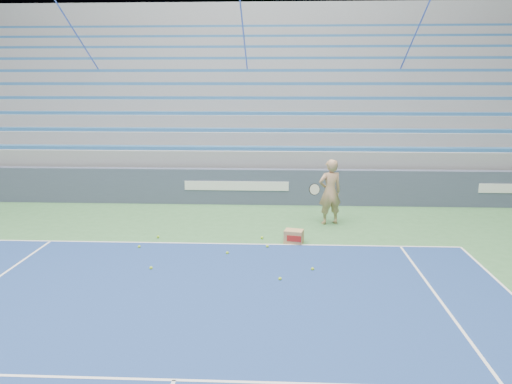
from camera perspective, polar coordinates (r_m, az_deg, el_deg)
sponsor_barrier at (r=15.47m, az=-2.18°, el=0.64°), size 30.00×0.32×1.10m
bleachers at (r=20.89m, az=-0.90°, el=8.72°), size 31.00×9.15×7.30m
tennis_player at (r=13.32m, az=8.44°, el=0.02°), size 0.97×0.91×1.75m
ball_box at (r=11.80m, az=4.34°, el=-5.10°), size 0.49×0.42×0.32m
tennis_ball_0 at (r=11.48m, az=1.30°, el=-6.23°), size 0.07×0.07×0.07m
tennis_ball_1 at (r=9.68m, az=2.75°, el=-9.88°), size 0.07×0.07×0.07m
tennis_ball_2 at (r=12.10m, az=0.68°, el=-5.25°), size 0.07×0.07×0.07m
tennis_ball_3 at (r=11.08m, az=-3.30°, el=-6.96°), size 0.07×0.07×0.07m
tennis_ball_4 at (r=10.21m, az=6.48°, el=-8.73°), size 0.07×0.07×0.07m
tennis_ball_5 at (r=10.42m, az=-11.91°, el=-8.49°), size 0.07×0.07×0.07m
tennis_ball_6 at (r=12.40m, az=-11.14°, el=-5.04°), size 0.07×0.07×0.07m
tennis_ball_7 at (r=11.76m, az=-13.21°, el=-6.10°), size 0.07×0.07×0.07m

